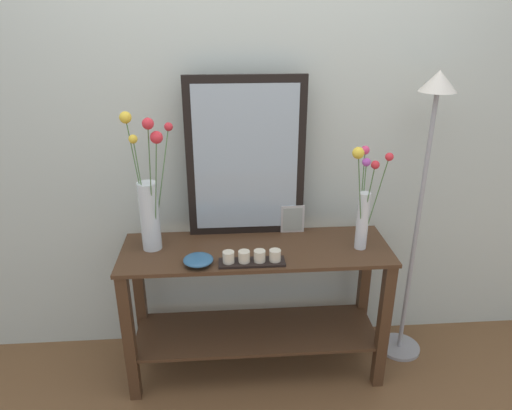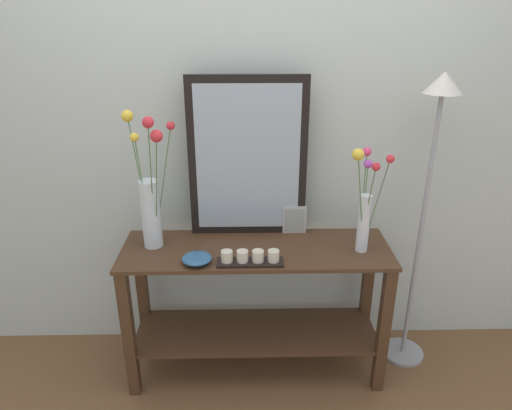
{
  "view_description": "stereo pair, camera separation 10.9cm",
  "coord_description": "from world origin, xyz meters",
  "px_view_note": "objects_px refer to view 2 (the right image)",
  "views": [
    {
      "loc": [
        -0.15,
        -2.09,
        1.89
      ],
      "look_at": [
        0.0,
        0.0,
        1.0
      ],
      "focal_mm": 32.74,
      "sensor_mm": 36.0,
      "label": 1
    },
    {
      "loc": [
        -0.05,
        -2.1,
        1.89
      ],
      "look_at": [
        0.0,
        0.0,
        1.0
      ],
      "focal_mm": 32.74,
      "sensor_mm": 36.0,
      "label": 2
    }
  ],
  "objects_px": {
    "candle_tray": "(250,258)",
    "picture_frame_small": "(294,220)",
    "floor_lamp": "(429,179)",
    "mirror_leaning": "(248,159)",
    "console_table": "(256,295)",
    "tall_vase_left": "(150,201)",
    "decorative_bowl": "(197,258)",
    "vase_right": "(365,206)"
  },
  "relations": [
    {
      "from": "picture_frame_small",
      "to": "decorative_bowl",
      "type": "bearing_deg",
      "value": -147.57
    },
    {
      "from": "console_table",
      "to": "floor_lamp",
      "type": "xyz_separation_m",
      "value": [
        0.87,
        0.08,
        0.62
      ]
    },
    {
      "from": "decorative_bowl",
      "to": "floor_lamp",
      "type": "xyz_separation_m",
      "value": [
        1.15,
        0.23,
        0.31
      ]
    },
    {
      "from": "console_table",
      "to": "mirror_leaning",
      "type": "distance_m",
      "value": 0.73
    },
    {
      "from": "console_table",
      "to": "mirror_leaning",
      "type": "xyz_separation_m",
      "value": [
        -0.04,
        0.19,
        0.7
      ]
    },
    {
      "from": "mirror_leaning",
      "to": "vase_right",
      "type": "bearing_deg",
      "value": -22.05
    },
    {
      "from": "decorative_bowl",
      "to": "floor_lamp",
      "type": "distance_m",
      "value": 1.22
    },
    {
      "from": "picture_frame_small",
      "to": "floor_lamp",
      "type": "bearing_deg",
      "value": -7.63
    },
    {
      "from": "picture_frame_small",
      "to": "console_table",
      "type": "bearing_deg",
      "value": -140.64
    },
    {
      "from": "picture_frame_small",
      "to": "decorative_bowl",
      "type": "relative_size",
      "value": 1.08
    },
    {
      "from": "console_table",
      "to": "picture_frame_small",
      "type": "bearing_deg",
      "value": 39.36
    },
    {
      "from": "mirror_leaning",
      "to": "vase_right",
      "type": "relative_size",
      "value": 1.5
    },
    {
      "from": "candle_tray",
      "to": "floor_lamp",
      "type": "height_order",
      "value": "floor_lamp"
    },
    {
      "from": "floor_lamp",
      "to": "tall_vase_left",
      "type": "bearing_deg",
      "value": -177.91
    },
    {
      "from": "picture_frame_small",
      "to": "decorative_bowl",
      "type": "distance_m",
      "value": 0.59
    },
    {
      "from": "vase_right",
      "to": "floor_lamp",
      "type": "distance_m",
      "value": 0.38
    },
    {
      "from": "candle_tray",
      "to": "decorative_bowl",
      "type": "relative_size",
      "value": 2.22
    },
    {
      "from": "console_table",
      "to": "vase_right",
      "type": "bearing_deg",
      "value": -4.58
    },
    {
      "from": "tall_vase_left",
      "to": "vase_right",
      "type": "xyz_separation_m",
      "value": [
        1.04,
        -0.08,
        -0.0
      ]
    },
    {
      "from": "tall_vase_left",
      "to": "decorative_bowl",
      "type": "distance_m",
      "value": 0.37
    },
    {
      "from": "vase_right",
      "to": "decorative_bowl",
      "type": "distance_m",
      "value": 0.85
    },
    {
      "from": "tall_vase_left",
      "to": "candle_tray",
      "type": "relative_size",
      "value": 2.2
    },
    {
      "from": "picture_frame_small",
      "to": "floor_lamp",
      "type": "height_order",
      "value": "floor_lamp"
    },
    {
      "from": "console_table",
      "to": "candle_tray",
      "type": "height_order",
      "value": "candle_tray"
    },
    {
      "from": "console_table",
      "to": "tall_vase_left",
      "type": "relative_size",
      "value": 1.95
    },
    {
      "from": "mirror_leaning",
      "to": "decorative_bowl",
      "type": "bearing_deg",
      "value": -127.01
    },
    {
      "from": "mirror_leaning",
      "to": "picture_frame_small",
      "type": "xyz_separation_m",
      "value": [
        0.25,
        -0.01,
        -0.34
      ]
    },
    {
      "from": "mirror_leaning",
      "to": "picture_frame_small",
      "type": "height_order",
      "value": "mirror_leaning"
    },
    {
      "from": "floor_lamp",
      "to": "decorative_bowl",
      "type": "bearing_deg",
      "value": -168.87
    },
    {
      "from": "candle_tray",
      "to": "picture_frame_small",
      "type": "distance_m",
      "value": 0.41
    },
    {
      "from": "candle_tray",
      "to": "vase_right",
      "type": "bearing_deg",
      "value": 11.08
    },
    {
      "from": "decorative_bowl",
      "to": "picture_frame_small",
      "type": "bearing_deg",
      "value": 32.43
    },
    {
      "from": "mirror_leaning",
      "to": "candle_tray",
      "type": "relative_size",
      "value": 2.63
    },
    {
      "from": "floor_lamp",
      "to": "console_table",
      "type": "bearing_deg",
      "value": -174.43
    },
    {
      "from": "decorative_bowl",
      "to": "floor_lamp",
      "type": "bearing_deg",
      "value": 11.13
    },
    {
      "from": "candle_tray",
      "to": "decorative_bowl",
      "type": "xyz_separation_m",
      "value": [
        -0.25,
        0.01,
        -0.0
      ]
    },
    {
      "from": "mirror_leaning",
      "to": "candle_tray",
      "type": "bearing_deg",
      "value": -88.81
    },
    {
      "from": "floor_lamp",
      "to": "vase_right",
      "type": "bearing_deg",
      "value": -159.79
    },
    {
      "from": "tall_vase_left",
      "to": "floor_lamp",
      "type": "relative_size",
      "value": 0.43
    },
    {
      "from": "candle_tray",
      "to": "picture_frame_small",
      "type": "xyz_separation_m",
      "value": [
        0.24,
        0.32,
        0.05
      ]
    },
    {
      "from": "tall_vase_left",
      "to": "vase_right",
      "type": "bearing_deg",
      "value": -4.17
    },
    {
      "from": "mirror_leaning",
      "to": "tall_vase_left",
      "type": "height_order",
      "value": "mirror_leaning"
    }
  ]
}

